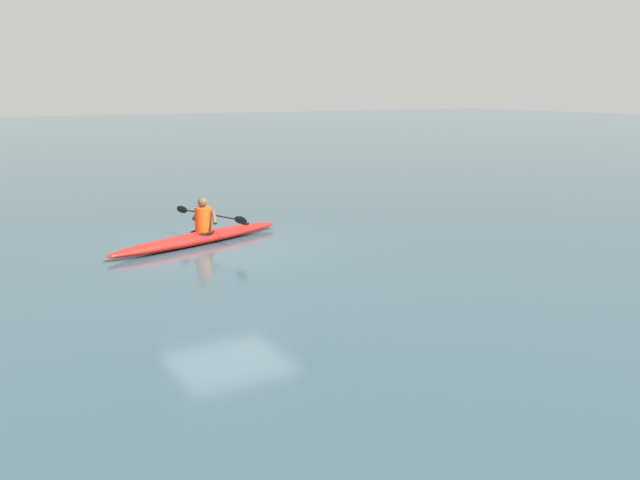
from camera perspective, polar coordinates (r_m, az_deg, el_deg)
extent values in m
plane|color=#334C56|center=(14.59, -7.78, -1.04)|extent=(160.00, 160.00, 0.00)
ellipsoid|color=red|center=(15.48, -10.02, 0.17)|extent=(4.62, 2.02, 0.26)
torus|color=black|center=(15.52, -9.74, 0.63)|extent=(0.68, 0.68, 0.04)
cylinder|color=black|center=(16.35, -6.22, 1.37)|extent=(0.18, 0.18, 0.02)
cylinder|color=#E04C14|center=(15.49, -9.68, 1.71)|extent=(0.37, 0.37, 0.55)
sphere|color=brown|center=(15.42, -9.73, 3.11)|extent=(0.21, 0.21, 0.21)
cylinder|color=black|center=(15.60, -9.12, 2.11)|extent=(0.66, 1.93, 0.03)
ellipsoid|color=black|center=(16.38, -11.39, 2.51)|extent=(0.16, 0.39, 0.17)
ellipsoid|color=black|center=(14.84, -6.62, 1.66)|extent=(0.16, 0.39, 0.17)
cylinder|color=brown|center=(15.74, -10.12, 2.14)|extent=(0.25, 0.25, 0.34)
cylinder|color=brown|center=(15.31, -8.78, 1.90)|extent=(0.17, 0.31, 0.34)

